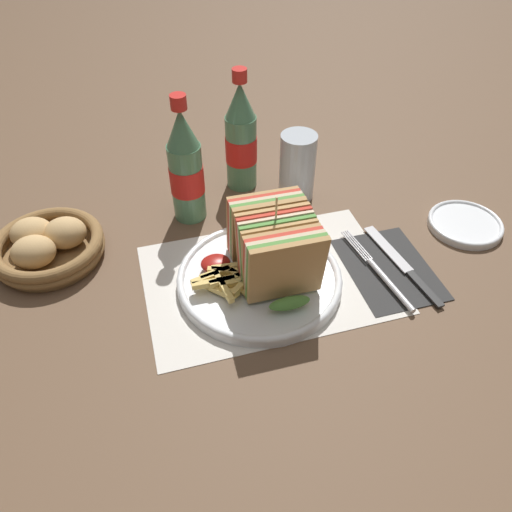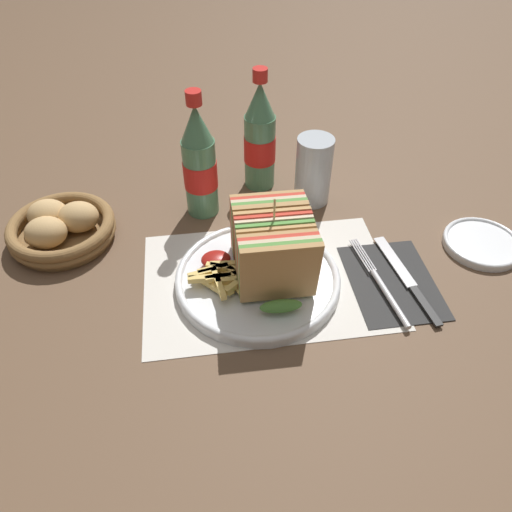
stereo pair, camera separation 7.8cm
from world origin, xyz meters
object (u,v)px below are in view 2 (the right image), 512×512
(bread_basket, at_px, (61,227))
(side_saucer, at_px, (482,243))
(glass_near, at_px, (313,170))
(fork, at_px, (384,288))
(coke_bottle_near, at_px, (200,164))
(coke_bottle_far, at_px, (260,139))
(plate_main, at_px, (258,278))
(club_sandwich, at_px, (274,249))
(knife, at_px, (407,279))

(bread_basket, distance_m, side_saucer, 0.72)
(glass_near, height_order, side_saucer, glass_near)
(fork, distance_m, coke_bottle_near, 0.37)
(coke_bottle_near, xyz_separation_m, bread_basket, (-0.25, -0.05, -0.07))
(coke_bottle_far, xyz_separation_m, side_saucer, (0.35, -0.24, -0.09))
(plate_main, bearing_deg, club_sandwich, -10.13)
(plate_main, distance_m, side_saucer, 0.39)
(bread_basket, height_order, side_saucer, bread_basket)
(glass_near, relative_size, side_saucer, 0.99)
(knife, relative_size, bread_basket, 1.12)
(club_sandwich, relative_size, side_saucer, 1.29)
(bread_basket, bearing_deg, club_sandwich, -24.82)
(club_sandwich, distance_m, side_saucer, 0.38)
(plate_main, distance_m, knife, 0.24)
(knife, xyz_separation_m, glass_near, (-0.10, 0.24, 0.06))
(knife, height_order, bread_basket, bread_basket)
(plate_main, height_order, club_sandwich, club_sandwich)
(coke_bottle_near, distance_m, side_saucer, 0.50)
(plate_main, xyz_separation_m, glass_near, (0.13, 0.21, 0.05))
(knife, height_order, side_saucer, side_saucer)
(plate_main, relative_size, glass_near, 2.02)
(fork, height_order, side_saucer, same)
(club_sandwich, distance_m, knife, 0.22)
(plate_main, bearing_deg, coke_bottle_near, 109.93)
(fork, bearing_deg, coke_bottle_far, 107.55)
(knife, distance_m, coke_bottle_far, 0.37)
(coke_bottle_near, bearing_deg, club_sandwich, -64.85)
(plate_main, relative_size, coke_bottle_far, 1.12)
(coke_bottle_near, bearing_deg, plate_main, -70.07)
(glass_near, xyz_separation_m, bread_basket, (-0.45, -0.05, -0.04))
(plate_main, relative_size, club_sandwich, 1.55)
(plate_main, height_order, side_saucer, plate_main)
(bread_basket, bearing_deg, glass_near, 6.63)
(club_sandwich, relative_size, coke_bottle_near, 0.72)
(club_sandwich, relative_size, knife, 0.82)
(coke_bottle_far, height_order, bread_basket, coke_bottle_far)
(knife, height_order, coke_bottle_far, coke_bottle_far)
(glass_near, bearing_deg, coke_bottle_far, 143.90)
(fork, distance_m, knife, 0.05)
(plate_main, bearing_deg, glass_near, 57.36)
(coke_bottle_near, height_order, side_saucer, coke_bottle_near)
(coke_bottle_near, height_order, coke_bottle_far, same)
(coke_bottle_near, relative_size, side_saucer, 1.79)
(side_saucer, bearing_deg, plate_main, -175.16)
(side_saucer, bearing_deg, coke_bottle_far, 145.62)
(coke_bottle_near, distance_m, coke_bottle_far, 0.14)
(coke_bottle_near, height_order, bread_basket, coke_bottle_near)
(plate_main, distance_m, club_sandwich, 0.07)
(plate_main, xyz_separation_m, coke_bottle_near, (-0.07, 0.20, 0.09))
(coke_bottle_far, distance_m, glass_near, 0.12)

